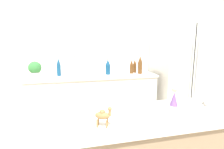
# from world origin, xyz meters

# --- Properties ---
(wall_back) EXTENTS (8.00, 0.06, 2.55)m
(wall_back) POSITION_xyz_m (0.00, 2.73, 1.27)
(wall_back) COLOR white
(wall_back) RESTS_ON ground_plane
(back_counter) EXTENTS (2.12, 0.63, 0.93)m
(back_counter) POSITION_xyz_m (-0.31, 2.40, 0.47)
(back_counter) COLOR silver
(back_counter) RESTS_ON ground_plane
(refrigerator) EXTENTS (0.89, 0.76, 1.82)m
(refrigerator) POSITION_xyz_m (1.30, 2.31, 0.91)
(refrigerator) COLOR silver
(refrigerator) RESTS_ON ground_plane
(potted_plant) EXTENTS (0.20, 0.20, 0.25)m
(potted_plant) POSITION_xyz_m (-1.23, 2.43, 1.06)
(potted_plant) COLOR silver
(potted_plant) RESTS_ON back_counter
(paper_towel_roll) EXTENTS (0.11, 0.11, 0.23)m
(paper_towel_roll) POSITION_xyz_m (-1.03, 2.35, 1.05)
(paper_towel_roll) COLOR white
(paper_towel_roll) RESTS_ON back_counter
(back_bottle_0) EXTENTS (0.06, 0.06, 0.23)m
(back_bottle_0) POSITION_xyz_m (-0.61, 2.43, 1.04)
(back_bottle_0) COLOR #B2B7BC
(back_bottle_0) RESTS_ON back_counter
(back_bottle_1) EXTENTS (0.06, 0.06, 0.25)m
(back_bottle_1) POSITION_xyz_m (0.37, 2.37, 1.05)
(back_bottle_1) COLOR brown
(back_bottle_1) RESTS_ON back_counter
(back_bottle_2) EXTENTS (0.06, 0.06, 0.25)m
(back_bottle_2) POSITION_xyz_m (0.46, 2.45, 1.05)
(back_bottle_2) COLOR brown
(back_bottle_2) RESTS_ON back_counter
(back_bottle_3) EXTENTS (0.08, 0.08, 0.32)m
(back_bottle_3) POSITION_xyz_m (0.50, 2.32, 1.08)
(back_bottle_3) COLOR brown
(back_bottle_3) RESTS_ON back_counter
(back_bottle_4) EXTENTS (0.07, 0.07, 0.33)m
(back_bottle_4) POSITION_xyz_m (-0.62, 2.31, 1.09)
(back_bottle_4) COLOR #B2B7BC
(back_bottle_4) RESTS_ON back_counter
(back_bottle_5) EXTENTS (0.06, 0.06, 0.30)m
(back_bottle_5) POSITION_xyz_m (-0.87, 2.43, 1.07)
(back_bottle_5) COLOR navy
(back_bottle_5) RESTS_ON back_counter
(back_bottle_6) EXTENTS (0.08, 0.08, 0.26)m
(back_bottle_6) POSITION_xyz_m (-0.06, 2.37, 1.05)
(back_bottle_6) COLOR navy
(back_bottle_6) RESTS_ON back_counter
(fruit_bowl) EXTENTS (0.25, 0.25, 0.05)m
(fruit_bowl) POSITION_xyz_m (0.39, 0.49, 1.01)
(fruit_bowl) COLOR white
(fruit_bowl) RESTS_ON bar_counter
(camel_figurine) EXTENTS (0.10, 0.07, 0.12)m
(camel_figurine) POSITION_xyz_m (-0.53, 0.38, 1.06)
(camel_figurine) COLOR olive
(camel_figurine) RESTS_ON bar_counter
(wise_man_figurine_blue) EXTENTS (0.06, 0.06, 0.14)m
(wise_man_figurine_blue) POSITION_xyz_m (0.06, 0.59, 1.05)
(wise_man_figurine_blue) COLOR #6B4784
(wise_man_figurine_blue) RESTS_ON bar_counter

